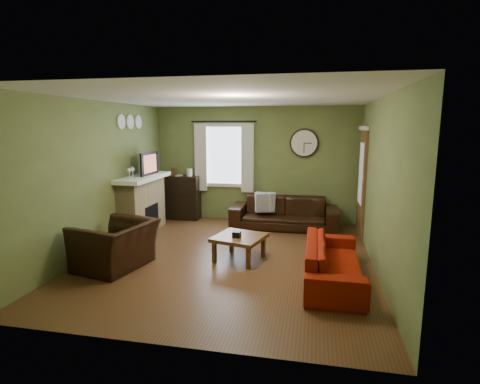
% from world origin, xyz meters
% --- Properties ---
extents(floor, '(4.60, 5.20, 0.00)m').
position_xyz_m(floor, '(0.00, 0.00, 0.00)').
color(floor, '#52331C').
rests_on(floor, ground).
extents(ceiling, '(4.60, 5.20, 0.00)m').
position_xyz_m(ceiling, '(0.00, 0.00, 2.60)').
color(ceiling, white).
rests_on(ceiling, ground).
extents(wall_left, '(0.00, 5.20, 2.60)m').
position_xyz_m(wall_left, '(-2.30, 0.00, 1.30)').
color(wall_left, olive).
rests_on(wall_left, ground).
extents(wall_right, '(0.00, 5.20, 2.60)m').
position_xyz_m(wall_right, '(2.30, 0.00, 1.30)').
color(wall_right, olive).
rests_on(wall_right, ground).
extents(wall_back, '(4.60, 0.00, 2.60)m').
position_xyz_m(wall_back, '(0.00, 2.60, 1.30)').
color(wall_back, olive).
rests_on(wall_back, ground).
extents(wall_front, '(4.60, 0.00, 2.60)m').
position_xyz_m(wall_front, '(0.00, -2.60, 1.30)').
color(wall_front, olive).
rests_on(wall_front, ground).
extents(fireplace, '(0.40, 1.40, 1.10)m').
position_xyz_m(fireplace, '(-2.10, 1.15, 0.55)').
color(fireplace, tan).
rests_on(fireplace, floor).
extents(firebox, '(0.04, 0.60, 0.55)m').
position_xyz_m(firebox, '(-1.91, 1.15, 0.30)').
color(firebox, black).
rests_on(firebox, fireplace).
extents(mantel, '(0.58, 1.60, 0.08)m').
position_xyz_m(mantel, '(-2.07, 1.15, 1.14)').
color(mantel, white).
rests_on(mantel, fireplace).
extents(tv, '(0.08, 0.60, 0.35)m').
position_xyz_m(tv, '(-2.05, 1.30, 1.35)').
color(tv, black).
rests_on(tv, mantel).
extents(tv_screen, '(0.02, 0.62, 0.36)m').
position_xyz_m(tv_screen, '(-1.97, 1.30, 1.41)').
color(tv_screen, '#994C3F').
rests_on(tv_screen, mantel).
extents(medallion_left, '(0.28, 0.28, 0.03)m').
position_xyz_m(medallion_left, '(-2.28, 0.80, 2.25)').
color(medallion_left, white).
rests_on(medallion_left, wall_left).
extents(medallion_mid, '(0.28, 0.28, 0.03)m').
position_xyz_m(medallion_mid, '(-2.28, 1.15, 2.25)').
color(medallion_mid, white).
rests_on(medallion_mid, wall_left).
extents(medallion_right, '(0.28, 0.28, 0.03)m').
position_xyz_m(medallion_right, '(-2.28, 1.50, 2.25)').
color(medallion_right, white).
rests_on(medallion_right, wall_left).
extents(window_pane, '(1.00, 0.02, 1.30)m').
position_xyz_m(window_pane, '(-0.70, 2.58, 1.50)').
color(window_pane, silver).
rests_on(window_pane, wall_back).
extents(curtain_rod, '(0.03, 0.03, 1.50)m').
position_xyz_m(curtain_rod, '(-0.70, 2.48, 2.27)').
color(curtain_rod, black).
rests_on(curtain_rod, wall_back).
extents(curtain_left, '(0.28, 0.04, 1.55)m').
position_xyz_m(curtain_left, '(-1.25, 2.48, 1.45)').
color(curtain_left, silver).
rests_on(curtain_left, wall_back).
extents(curtain_right, '(0.28, 0.04, 1.55)m').
position_xyz_m(curtain_right, '(-0.15, 2.48, 1.45)').
color(curtain_right, silver).
rests_on(curtain_right, wall_back).
extents(wall_clock, '(0.64, 0.06, 0.64)m').
position_xyz_m(wall_clock, '(1.10, 2.55, 1.80)').
color(wall_clock, white).
rests_on(wall_clock, wall_back).
extents(door, '(0.05, 0.90, 2.10)m').
position_xyz_m(door, '(2.27, 1.85, 1.05)').
color(door, brown).
rests_on(door, floor).
extents(bookshelf, '(0.86, 0.37, 1.02)m').
position_xyz_m(bookshelf, '(-1.71, 2.38, 0.51)').
color(bookshelf, black).
rests_on(bookshelf, floor).
extents(book, '(0.21, 0.25, 0.02)m').
position_xyz_m(book, '(-1.82, 2.34, 0.96)').
color(book, brown).
rests_on(book, bookshelf).
extents(sofa_brown, '(2.27, 0.89, 0.66)m').
position_xyz_m(sofa_brown, '(0.74, 2.06, 0.33)').
color(sofa_brown, black).
rests_on(sofa_brown, floor).
extents(pillow_left, '(0.44, 0.24, 0.42)m').
position_xyz_m(pillow_left, '(0.33, 2.02, 0.55)').
color(pillow_left, '#9398A1').
rests_on(pillow_left, sofa_brown).
extents(pillow_right, '(0.41, 0.26, 0.39)m').
position_xyz_m(pillow_right, '(0.29, 2.08, 0.55)').
color(pillow_right, '#9398A1').
rests_on(pillow_right, sofa_brown).
extents(sofa_red, '(0.77, 1.96, 0.57)m').
position_xyz_m(sofa_red, '(1.65, -0.61, 0.29)').
color(sofa_red, maroon).
rests_on(sofa_red, floor).
extents(armchair, '(1.17, 1.28, 0.72)m').
position_xyz_m(armchair, '(-1.63, -0.76, 0.36)').
color(armchair, black).
rests_on(armchair, floor).
extents(coffee_table, '(0.92, 0.92, 0.40)m').
position_xyz_m(coffee_table, '(0.18, -0.04, 0.20)').
color(coffee_table, brown).
rests_on(coffee_table, floor).
extents(tissue_box, '(0.13, 0.13, 0.10)m').
position_xyz_m(tissue_box, '(0.15, -0.13, 0.40)').
color(tissue_box, black).
rests_on(tissue_box, coffee_table).
extents(wine_glass_a, '(0.07, 0.07, 0.21)m').
position_xyz_m(wine_glass_a, '(-2.05, 0.58, 1.28)').
color(wine_glass_a, white).
rests_on(wine_glass_a, mantel).
extents(wine_glass_b, '(0.07, 0.07, 0.21)m').
position_xyz_m(wine_glass_b, '(-2.05, 0.71, 1.29)').
color(wine_glass_b, white).
rests_on(wine_glass_b, mantel).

